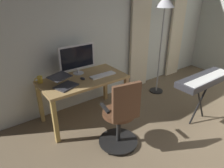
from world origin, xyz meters
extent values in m
cube|color=silver|center=(0.00, -2.79, 1.26)|extent=(5.37, 0.10, 2.52)
cube|color=beige|center=(-1.67, -2.68, 1.17)|extent=(0.43, 0.06, 2.34)
cube|color=beige|center=(-0.48, -2.68, 1.17)|extent=(0.49, 0.06, 2.34)
cube|color=tan|center=(1.10, -2.29, 0.71)|extent=(1.36, 0.71, 0.04)
cube|color=tan|center=(0.46, -1.98, 0.35)|extent=(0.06, 0.06, 0.69)
cube|color=#B1904A|center=(1.73, -1.98, 0.35)|extent=(0.06, 0.06, 0.69)
cube|color=#AF874C|center=(0.46, -2.60, 0.35)|extent=(0.06, 0.06, 0.69)
cube|color=tan|center=(1.73, -2.60, 0.35)|extent=(0.06, 0.06, 0.69)
cylinder|color=black|center=(1.04, -1.43, 0.04)|extent=(0.56, 0.56, 0.02)
sphere|color=black|center=(0.79, -1.38, 0.03)|extent=(0.05, 0.05, 0.05)
sphere|color=black|center=(0.92, -1.66, 0.03)|extent=(0.05, 0.05, 0.05)
sphere|color=black|center=(1.22, -1.62, 0.03)|extent=(0.05, 0.05, 0.05)
sphere|color=black|center=(1.28, -1.32, 0.03)|extent=(0.05, 0.05, 0.05)
sphere|color=black|center=(1.01, -1.17, 0.03)|extent=(0.05, 0.05, 0.05)
cylinder|color=black|center=(1.04, -1.43, 0.26)|extent=(0.06, 0.06, 0.45)
cylinder|color=brown|center=(1.04, -1.43, 0.51)|extent=(0.52, 0.52, 0.05)
cube|color=brown|center=(1.08, -1.23, 0.79)|extent=(0.38, 0.12, 0.50)
cube|color=black|center=(1.24, -1.47, 0.65)|extent=(0.09, 0.24, 0.03)
cube|color=black|center=(0.85, -1.39, 0.65)|extent=(0.09, 0.24, 0.03)
cylinder|color=silver|center=(1.05, -2.52, 0.74)|extent=(0.18, 0.18, 0.01)
cylinder|color=silver|center=(1.05, -2.52, 0.78)|extent=(0.04, 0.04, 0.07)
cube|color=silver|center=(1.05, -2.53, 1.01)|extent=(0.62, 0.03, 0.40)
cube|color=black|center=(1.05, -2.51, 1.01)|extent=(0.57, 0.01, 0.35)
cube|color=white|center=(0.78, -2.19, 0.74)|extent=(0.44, 0.12, 0.02)
cube|color=#333338|center=(1.44, -2.17, 0.74)|extent=(0.37, 0.32, 0.02)
cube|color=#333338|center=(1.48, -2.28, 0.87)|extent=(0.36, 0.32, 0.04)
ellipsoid|color=#333338|center=(1.12, -2.25, 0.75)|extent=(0.06, 0.10, 0.04)
cube|color=black|center=(1.34, -2.54, 0.74)|extent=(0.13, 0.16, 0.01)
cylinder|color=gold|center=(1.70, -2.53, 0.78)|extent=(0.08, 0.08, 0.10)
torus|color=gold|center=(1.75, -2.53, 0.79)|extent=(0.07, 0.01, 0.07)
cylinder|color=black|center=(-0.37, -1.09, 0.36)|extent=(0.40, 0.03, 0.72)
cylinder|color=black|center=(-0.37, -1.09, 0.36)|extent=(0.40, 0.03, 0.72)
cube|color=#333338|center=(-0.37, -1.09, 0.76)|extent=(1.07, 0.33, 0.09)
cube|color=white|center=(-0.37, -1.03, 0.81)|extent=(0.99, 0.18, 0.01)
cylinder|color=black|center=(-0.61, -2.22, 0.01)|extent=(0.28, 0.28, 0.02)
cylinder|color=#A5A5A8|center=(-0.61, -2.22, 0.85)|extent=(0.03, 0.03, 1.71)
cone|color=silver|center=(-0.61, -2.22, 1.81)|extent=(0.34, 0.34, 0.21)
camera|label=1|loc=(2.48, 0.38, 2.06)|focal=32.86mm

